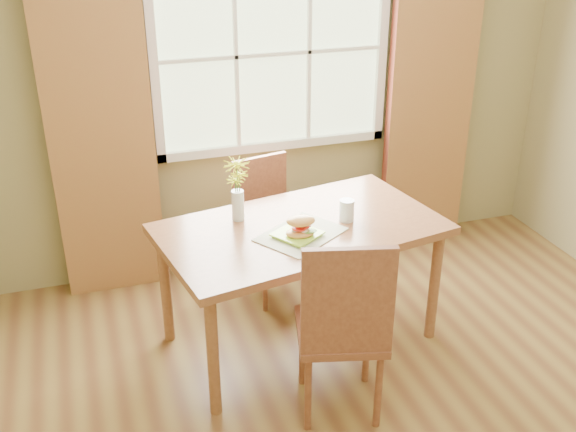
% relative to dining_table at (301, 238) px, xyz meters
% --- Properties ---
extents(room, '(4.24, 3.84, 2.74)m').
position_rel_dining_table_xyz_m(room, '(0.16, -0.82, 0.66)').
color(room, brown).
rests_on(room, ground).
extents(window, '(1.62, 0.06, 1.32)m').
position_rel_dining_table_xyz_m(window, '(0.16, 1.05, 0.81)').
color(window, beige).
rests_on(window, room).
extents(curtain_left, '(0.65, 0.08, 2.20)m').
position_rel_dining_table_xyz_m(curtain_left, '(-0.99, 0.96, 0.41)').
color(curtain_left, maroon).
rests_on(curtain_left, room).
extents(curtain_right, '(0.65, 0.08, 2.20)m').
position_rel_dining_table_xyz_m(curtain_right, '(1.31, 0.96, 0.41)').
color(curtain_right, maroon).
rests_on(curtain_right, room).
extents(dining_table, '(1.70, 1.15, 0.77)m').
position_rel_dining_table_xyz_m(dining_table, '(0.00, 0.00, 0.00)').
color(dining_table, brown).
rests_on(dining_table, room).
extents(chair_near, '(0.53, 0.53, 1.05)m').
position_rel_dining_table_xyz_m(chair_near, '(-0.02, -0.71, -0.11)').
color(chair_near, brown).
rests_on(chair_near, room).
extents(chair_far, '(0.46, 0.46, 0.92)m').
position_rel_dining_table_xyz_m(chair_far, '(-0.02, 0.61, -0.18)').
color(chair_far, brown).
rests_on(chair_far, room).
extents(placemat, '(0.56, 0.52, 0.01)m').
position_rel_dining_table_xyz_m(placemat, '(-0.04, -0.11, 0.08)').
color(placemat, beige).
rests_on(placemat, dining_table).
extents(plate, '(0.30, 0.30, 0.01)m').
position_rel_dining_table_xyz_m(plate, '(-0.06, -0.13, 0.09)').
color(plate, '#A6E338').
rests_on(plate, placemat).
extents(croissant_sandwich, '(0.17, 0.12, 0.12)m').
position_rel_dining_table_xyz_m(croissant_sandwich, '(-0.06, -0.15, 0.15)').
color(croissant_sandwich, '#F7C654').
rests_on(croissant_sandwich, plate).
extents(water_glass, '(0.08, 0.08, 0.13)m').
position_rel_dining_table_xyz_m(water_glass, '(0.27, -0.02, 0.14)').
color(water_glass, silver).
rests_on(water_glass, dining_table).
extents(flower_vase, '(0.15, 0.15, 0.37)m').
position_rel_dining_table_xyz_m(flower_vase, '(-0.32, 0.19, 0.30)').
color(flower_vase, silver).
rests_on(flower_vase, dining_table).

